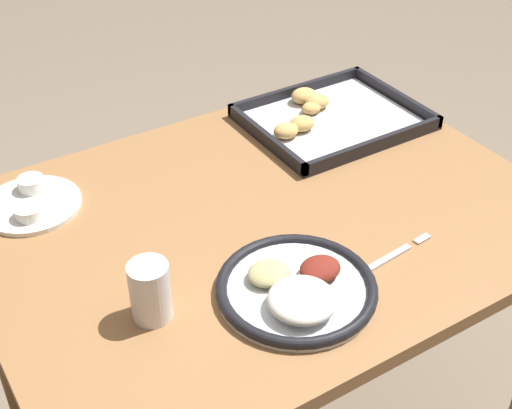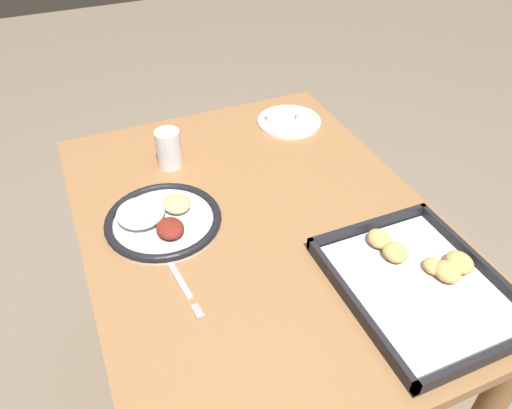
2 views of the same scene
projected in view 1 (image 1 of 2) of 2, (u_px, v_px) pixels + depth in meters
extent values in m
cube|color=olive|center=(266.00, 220.00, 1.36)|extent=(1.06, 0.80, 0.03)
cylinder|color=olive|center=(2.00, 337.00, 1.60)|extent=(0.06, 0.06, 0.70)
cylinder|color=olive|center=(341.00, 203.00, 2.02)|extent=(0.06, 0.06, 0.70)
cylinder|color=silver|center=(296.00, 290.00, 1.17)|extent=(0.26, 0.26, 0.01)
torus|color=black|center=(296.00, 287.00, 1.17)|extent=(0.27, 0.27, 0.02)
ellipsoid|color=white|center=(302.00, 300.00, 1.11)|extent=(0.11, 0.11, 0.04)
ellipsoid|color=maroon|center=(320.00, 269.00, 1.18)|extent=(0.07, 0.06, 0.03)
ellipsoid|color=tan|center=(268.00, 273.00, 1.17)|extent=(0.07, 0.06, 0.03)
cube|color=silver|center=(375.00, 266.00, 1.22)|extent=(0.17, 0.03, 0.00)
cylinder|color=silver|center=(424.00, 240.00, 1.28)|extent=(0.04, 0.01, 0.00)
cylinder|color=silver|center=(423.00, 239.00, 1.28)|extent=(0.04, 0.01, 0.00)
cylinder|color=silver|center=(421.00, 238.00, 1.28)|extent=(0.04, 0.01, 0.00)
cylinder|color=silver|center=(420.00, 237.00, 1.29)|extent=(0.04, 0.01, 0.00)
cylinder|color=white|center=(31.00, 205.00, 1.36)|extent=(0.19, 0.19, 0.01)
cylinder|color=silver|center=(29.00, 212.00, 1.32)|extent=(0.05, 0.05, 0.02)
cylinder|color=#593319|center=(28.00, 209.00, 1.31)|extent=(0.04, 0.04, 0.01)
cylinder|color=silver|center=(31.00, 184.00, 1.39)|extent=(0.05, 0.05, 0.03)
cylinder|color=#51992D|center=(30.00, 179.00, 1.38)|extent=(0.04, 0.04, 0.01)
cube|color=black|center=(333.00, 122.00, 1.62)|extent=(0.38, 0.31, 0.01)
cube|color=silver|center=(333.00, 120.00, 1.62)|extent=(0.35, 0.28, 0.00)
cube|color=black|center=(375.00, 144.00, 1.51)|extent=(0.38, 0.01, 0.03)
cube|color=black|center=(297.00, 90.00, 1.71)|extent=(0.38, 0.01, 0.03)
cube|color=black|center=(266.00, 138.00, 1.54)|extent=(0.01, 0.31, 0.03)
cube|color=black|center=(395.00, 95.00, 1.69)|extent=(0.01, 0.31, 0.03)
ellipsoid|color=tan|center=(311.00, 108.00, 1.64)|extent=(0.05, 0.04, 0.03)
ellipsoid|color=tan|center=(302.00, 124.00, 1.57)|extent=(0.06, 0.05, 0.03)
ellipsoid|color=tan|center=(286.00, 131.00, 1.55)|extent=(0.06, 0.05, 0.03)
ellipsoid|color=tan|center=(304.00, 96.00, 1.68)|extent=(0.06, 0.05, 0.03)
ellipsoid|color=tan|center=(317.00, 102.00, 1.66)|extent=(0.06, 0.05, 0.03)
cylinder|color=white|center=(150.00, 291.00, 1.10)|extent=(0.06, 0.06, 0.10)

